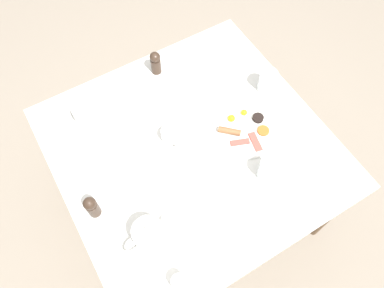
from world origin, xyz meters
The scene contains 16 objects.
ground_plane centered at (0.00, 0.00, 0.00)m, with size 8.00×8.00×0.00m, color gray.
table centered at (0.00, 0.00, 0.64)m, with size 1.09×1.11×0.70m.
breakfast_plate centered at (0.05, 0.24, 0.71)m, with size 0.29×0.29×0.04m.
teapot_near centered at (-0.35, -0.32, 0.76)m, with size 0.19×0.12×0.12m.
teapot_far centered at (0.26, -0.34, 0.76)m, with size 0.12×0.20×0.12m.
teacup_with_saucer_left centered at (-0.08, -0.06, 0.73)m, with size 0.15×0.15×0.06m.
water_glass_tall centered at (-0.09, 0.45, 0.76)m, with size 0.08×0.08×0.11m.
water_glass_short centered at (0.27, 0.19, 0.75)m, with size 0.08×0.08×0.10m.
creamer_jug centered at (0.45, -0.32, 0.73)m, with size 0.08×0.06×0.06m.
pepper_grinder centered at (0.06, -0.47, 0.77)m, with size 0.05×0.05×0.12m.
salt_grinder centered at (-0.44, 0.06, 0.77)m, with size 0.05×0.05×0.12m.
napkin_folded centered at (-0.43, -0.09, 0.71)m, with size 0.16×0.16×0.01m.
fork_by_plate centered at (0.37, 0.06, 0.71)m, with size 0.17×0.01×0.00m.
knife_by_plate centered at (-0.29, 0.30, 0.71)m, with size 0.21×0.03×0.00m.
spoon_for_tea centered at (-0.11, -0.42, 0.71)m, with size 0.08×0.15×0.00m.
fork_spare centered at (0.03, -0.29, 0.71)m, with size 0.11×0.15×0.00m.
Camera 1 is at (0.65, -0.38, 2.10)m, focal length 35.00 mm.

